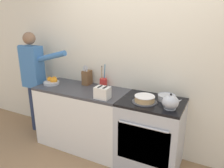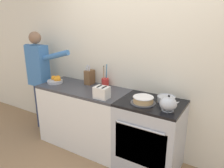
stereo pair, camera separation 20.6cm
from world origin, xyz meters
The scene contains 11 objects.
wall_back centered at (0.00, 0.63, 1.30)m, with size 8.00×0.04×2.60m.
counter_cabinet centered at (-0.72, 0.31, 0.46)m, with size 1.32×0.61×0.91m.
stove_range centered at (0.33, 0.30, 0.46)m, with size 0.78×0.64×0.91m.
layer_cake centered at (0.26, 0.23, 0.95)m, with size 0.30×0.30×0.08m.
tea_kettle centered at (0.58, 0.18, 0.99)m, with size 0.23×0.19×0.18m.
mixing_bowl centered at (0.48, 0.41, 0.95)m, with size 0.22×0.22×0.07m.
knife_block centered at (-0.74, 0.50, 1.02)m, with size 0.10×0.15×0.30m.
utensil_crock centered at (-0.48, 0.52, 0.98)m, with size 0.11×0.11×0.34m.
fruit_bowl centered at (-1.23, 0.28, 0.95)m, with size 0.23×0.23×0.11m.
toaster centered at (-0.25, 0.11, 0.99)m, with size 0.20×0.14×0.15m.
person_baker centered at (-1.65, 0.32, 1.00)m, with size 0.94×0.20×1.67m.
Camera 1 is at (1.02, -2.12, 1.92)m, focal length 35.00 mm.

